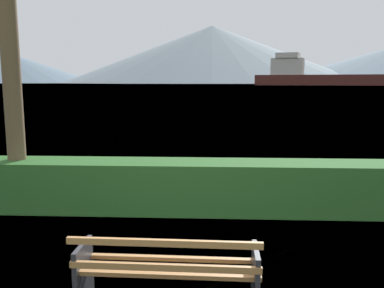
% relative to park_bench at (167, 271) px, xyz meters
% --- Properties ---
extents(water_surface, '(620.00, 620.00, 0.00)m').
position_rel_park_bench_xyz_m(water_surface, '(0.00, 307.04, -0.43)').
color(water_surface, slate).
rests_on(water_surface, ground_plane).
extents(park_bench, '(1.88, 0.61, 0.87)m').
position_rel_park_bench_xyz_m(park_bench, '(0.00, 0.00, 0.00)').
color(park_bench, '#A0703F').
rests_on(park_bench, ground_plane).
extents(hedge_row, '(10.02, 0.85, 0.91)m').
position_rel_park_bench_xyz_m(hedge_row, '(0.00, 3.27, 0.03)').
color(hedge_row, '#285B23').
rests_on(hedge_row, ground_plane).
extents(cargo_ship_large, '(102.82, 45.01, 19.12)m').
position_rel_park_bench_xyz_m(cargo_ship_large, '(69.95, 240.61, 4.92)').
color(cargo_ship_large, '#471E19').
rests_on(cargo_ship_large, water_surface).
extents(distant_hills, '(902.82, 426.79, 82.37)m').
position_rel_park_bench_xyz_m(distant_hills, '(37.61, 599.09, 34.03)').
color(distant_hills, slate).
rests_on(distant_hills, ground_plane).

